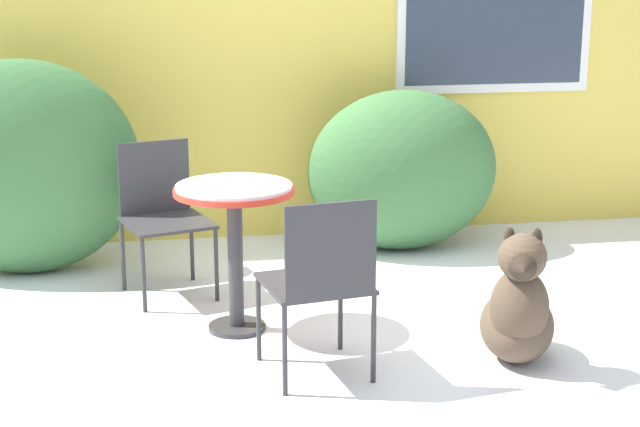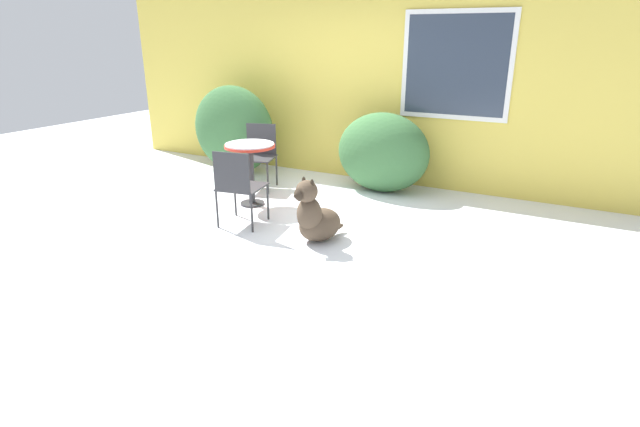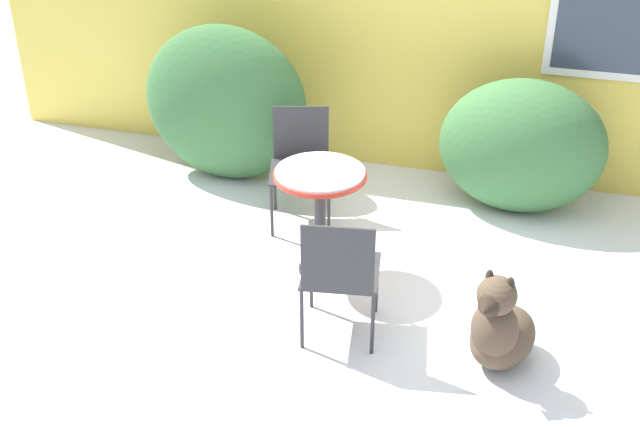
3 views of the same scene
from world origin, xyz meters
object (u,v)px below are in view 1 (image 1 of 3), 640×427
patio_chair_near_table (163,211)px  dog (518,312)px  patio_chair_far_side (320,278)px  patio_table (235,215)px

patio_chair_near_table → dog: bearing=-56.1°
patio_chair_far_side → patio_table: bearing=-74.0°
patio_chair_near_table → dog: 2.14m
patio_chair_near_table → patio_chair_far_side: (0.67, -1.37, 0.00)m
patio_table → patio_chair_near_table: 0.78m
patio_table → patio_chair_near_table: (-0.35, 0.68, -0.13)m
patio_chair_near_table → patio_chair_far_side: size_ratio=1.00×
patio_table → patio_chair_near_table: size_ratio=0.90×
patio_table → patio_chair_near_table: patio_chair_near_table is taller
patio_table → patio_chair_far_side: size_ratio=0.90×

